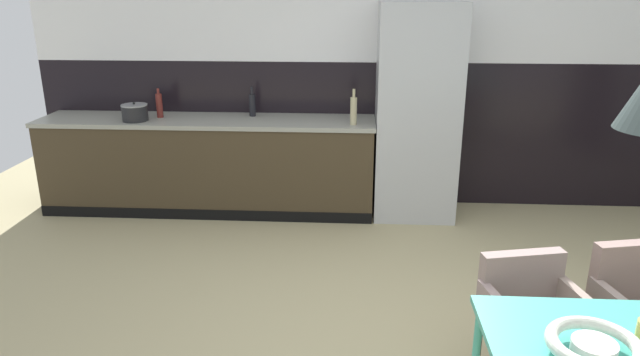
# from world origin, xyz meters

# --- Properties ---
(back_wall_splashback_dark) EXTENTS (6.91, 0.12, 1.39)m
(back_wall_splashback_dark) POSITION_xyz_m (0.00, 2.81, 0.70)
(back_wall_splashback_dark) COLOR black
(back_wall_splashback_dark) RESTS_ON ground
(kitchen_counter) EXTENTS (3.16, 0.63, 0.90)m
(kitchen_counter) POSITION_xyz_m (-1.74, 2.44, 0.45)
(kitchen_counter) COLOR #3D311F
(kitchen_counter) RESTS_ON ground
(refrigerator_column) EXTENTS (0.74, 0.60, 1.96)m
(refrigerator_column) POSITION_xyz_m (0.21, 2.45, 0.98)
(refrigerator_column) COLOR #ADAFB2
(refrigerator_column) RESTS_ON ground
(armchair_corner_seat) EXTENTS (0.57, 0.56, 0.73)m
(armchair_corner_seat) POSITION_xyz_m (0.59, -0.04, 0.49)
(armchair_corner_seat) COLOR gray
(armchair_corner_seat) RESTS_ON ground
(fruit_bowl) EXTENTS (0.35, 0.35, 0.09)m
(fruit_bowl) POSITION_xyz_m (0.54, -0.87, 0.81)
(fruit_bowl) COLOR silver
(fruit_bowl) RESTS_ON dining_table
(cooking_pot) EXTENTS (0.24, 0.24, 0.18)m
(cooking_pot) POSITION_xyz_m (-2.37, 2.32, 0.97)
(cooking_pot) COLOR black
(cooking_pot) RESTS_ON kitchen_counter
(bottle_wine_green) EXTENTS (0.06, 0.06, 0.28)m
(bottle_wine_green) POSITION_xyz_m (-1.33, 2.59, 1.01)
(bottle_wine_green) COLOR black
(bottle_wine_green) RESTS_ON kitchen_counter
(bottle_spice_small) EXTENTS (0.06, 0.06, 0.27)m
(bottle_spice_small) POSITION_xyz_m (-2.19, 2.48, 1.02)
(bottle_spice_small) COLOR maroon
(bottle_spice_small) RESTS_ON kitchen_counter
(bottle_vinegar_dark) EXTENTS (0.06, 0.06, 0.32)m
(bottle_vinegar_dark) POSITION_xyz_m (-0.36, 2.29, 1.03)
(bottle_vinegar_dark) COLOR tan
(bottle_vinegar_dark) RESTS_ON kitchen_counter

